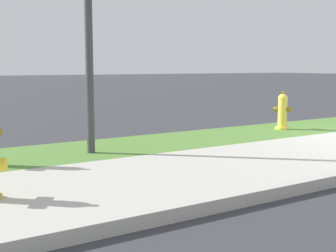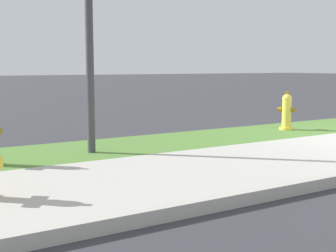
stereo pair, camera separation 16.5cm
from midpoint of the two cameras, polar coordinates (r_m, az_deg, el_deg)
The scene contains 2 objects.
grass_verge at distance 9.90m, azimuth 17.76°, elevation -0.13°, with size 18.00×1.67×0.01m, color #568438.
fire_hydrant_across_street at distance 9.33m, azimuth 14.77°, elevation 1.72°, with size 0.33×0.35×0.74m.
Camera 2 is at (-7.43, -4.36, 1.22)m, focal length 50.00 mm.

